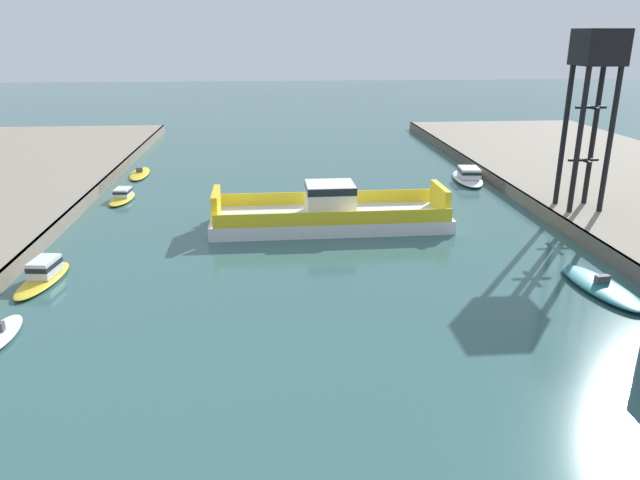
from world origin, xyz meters
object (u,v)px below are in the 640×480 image
Objects in this scene: chain_ferry at (330,213)px; moored_boat_upstream_b at (140,173)px; moored_boat_near_right at (44,274)px; moored_boat_upstream_a at (122,196)px; moored_boat_far_left at (601,287)px; moored_boat_near_left at (468,176)px; moored_boat_mid_left at (0,335)px; crane_tower at (596,69)px.

moored_boat_upstream_b is (-19.91, 21.07, -0.93)m from chain_ferry.
moored_boat_upstream_b is (0.01, 31.49, -0.37)m from moored_boat_near_right.
moored_boat_near_right reaches higher than moored_boat_upstream_a.
moored_boat_near_right reaches higher than moored_boat_far_left.
moored_boat_upstream_b is at bearing 170.57° from moored_boat_near_left.
moored_boat_far_left is 50.70m from moored_boat_upstream_b.
moored_boat_mid_left is at bearing -90.36° from moored_boat_upstream_a.
moored_boat_far_left is at bearing -35.21° from moored_boat_upstream_a.
moored_boat_near_left is 36.49m from moored_boat_upstream_a.
moored_boat_upstream_a is (-36.15, -4.99, -0.18)m from moored_boat_near_left.
moored_boat_mid_left reaches higher than moored_boat_upstream_b.
crane_tower is (4.72, -15.13, 12.19)m from moored_boat_near_left.
moored_boat_near_left is at bearing 88.25° from moored_boat_far_left.
moored_boat_near_right is at bearing -152.40° from chain_ferry.
moored_boat_far_left is (15.85, -14.88, -0.84)m from chain_ferry.
moored_boat_near_left is (16.76, 14.98, -0.52)m from chain_ferry.
moored_boat_far_left is at bearing -110.94° from crane_tower.
crane_tower is (40.87, -10.14, 12.37)m from moored_boat_upstream_a.
crane_tower is at bearing -13.94° from moored_boat_upstream_a.
chain_ferry is at bearing 27.60° from moored_boat_near_right.
moored_boat_near_left is 1.54× the size of moored_boat_upstream_a.
moored_boat_upstream_b is 0.49× the size of crane_tower.
moored_boat_near_right is 20.41m from moored_boat_upstream_a.
moored_boat_upstream_a reaches higher than moored_boat_far_left.
moored_boat_near_right is 1.21× the size of moored_boat_upstream_a.
moored_boat_near_left is 37.18m from moored_boat_upstream_b.
moored_boat_far_left is (-0.91, -29.85, -0.32)m from moored_boat_near_left.
chain_ferry is 4.09× the size of moored_boat_mid_left.
chain_ferry is 26.83m from moored_boat_mid_left.
moored_boat_near_right is 36.05m from moored_boat_far_left.
moored_boat_near_right is 0.46× the size of crane_tower.
moored_boat_near_left is 0.59× the size of crane_tower.
moored_boat_upstream_a is 0.78× the size of moored_boat_upstream_b.
chain_ferry is 22.48m from moored_boat_near_left.
moored_boat_near_right is 7.93m from moored_boat_mid_left.
crane_tower is at bearing 13.92° from moored_boat_near_right.
moored_boat_upstream_a is at bearing -87.29° from moored_boat_upstream_b.
chain_ferry is at bearing -46.61° from moored_boat_upstream_b.
moored_boat_upstream_a is (0.54, 20.41, -0.13)m from moored_boat_near_right.
moored_boat_near_left reaches higher than moored_boat_near_right.
chain_ferry is at bearing 43.13° from moored_boat_mid_left.
chain_ferry reaches higher than moored_boat_upstream_a.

